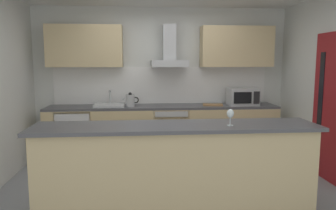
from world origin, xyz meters
The scene contains 15 objects.
ground centered at (0.00, 0.00, -0.01)m, with size 5.47×4.51×0.02m, color gray.
wall_back centered at (0.00, 1.81, 1.30)m, with size 5.47×0.12×2.60m, color silver.
backsplash_tile centered at (0.00, 1.74, 1.23)m, with size 3.80×0.02×0.66m, color white.
counter_back centered at (0.00, 1.43, 0.45)m, with size 3.93×0.60×0.90m.
counter_island centered at (0.00, -0.64, 0.49)m, with size 3.08×0.64×0.97m.
upper_cabinets centered at (0.00, 1.58, 1.91)m, with size 3.88×0.32×0.70m.
side_door centered at (2.22, 0.11, 1.03)m, with size 0.08×0.85×2.05m.
oven centered at (0.12, 1.41, 0.46)m, with size 0.60×0.62×0.80m.
refrigerator centered at (-1.48, 1.40, 0.43)m, with size 0.58×0.60×0.85m.
microwave centered at (1.38, 1.38, 1.05)m, with size 0.50×0.38×0.30m.
sink centered at (-0.91, 1.42, 0.93)m, with size 0.50×0.40×0.26m.
kettle centered at (-0.56, 1.37, 1.01)m, with size 0.29×0.15×0.24m.
range_hood centered at (0.12, 1.54, 1.79)m, with size 0.62×0.45×0.72m.
wine_glass centered at (0.57, -0.73, 1.10)m, with size 0.08×0.08×0.18m.
chopping_board centered at (0.86, 1.38, 0.91)m, with size 0.34×0.22×0.02m, color #9E7247.
Camera 1 is at (-0.38, -4.03, 1.65)m, focal length 34.34 mm.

